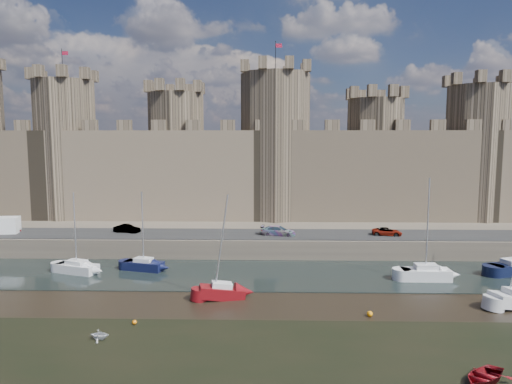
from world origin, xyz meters
TOP-DOWN VIEW (x-y plane):
  - water_channel at (0.00, 24.00)m, footprint 160.00×12.00m
  - quay at (0.00, 60.00)m, footprint 160.00×60.00m
  - road at (0.00, 34.00)m, footprint 160.00×7.00m
  - castle at (-0.64, 48.00)m, footprint 108.50×11.00m
  - car_0 at (-34.41, 34.24)m, footprint 3.33×1.44m
  - car_1 at (-18.27, 34.59)m, footprint 3.75×2.06m
  - car_2 at (2.20, 33.31)m, footprint 4.81×2.65m
  - car_3 at (16.52, 33.63)m, footprint 4.09×2.41m
  - sailboat_0 at (-20.84, 24.06)m, footprint 5.26×3.37m
  - sailboat_1 at (-13.54, 25.31)m, footprint 4.84×2.83m
  - sailboat_2 at (17.78, 22.32)m, footprint 5.14×2.07m
  - sailboat_4 at (-3.56, 16.19)m, footprint 4.55×2.54m
  - dinghy_3 at (-11.93, 6.92)m, footprint 1.71×1.54m
  - dinghy_4 at (14.22, 1.42)m, footprint 4.34×4.27m
  - buoy_1 at (-10.13, 9.89)m, footprint 0.38×0.38m
  - buoy_3 at (9.53, 12.00)m, footprint 0.50×0.50m

SIDE VIEW (x-z plane):
  - water_channel at x=0.00m, z-range 0.00..0.08m
  - buoy_1 at x=-10.13m, z-range 0.00..0.38m
  - buoy_3 at x=9.53m, z-range 0.00..0.50m
  - dinghy_4 at x=14.22m, z-range 0.00..0.74m
  - dinghy_3 at x=-11.93m, z-range 0.00..0.80m
  - sailboat_0 at x=-20.84m, z-range -3.85..5.32m
  - sailboat_4 at x=-3.56m, z-range -4.28..5.76m
  - sailboat_1 at x=-13.54m, z-range -3.81..5.30m
  - sailboat_2 at x=17.78m, z-range -4.65..6.37m
  - quay at x=0.00m, z-range 0.00..2.50m
  - road at x=0.00m, z-range 2.50..2.60m
  - car_3 at x=16.52m, z-range 2.50..3.57m
  - car_0 at x=-34.41m, z-range 2.50..3.62m
  - car_1 at x=-18.27m, z-range 2.50..3.67m
  - car_2 at x=2.20m, z-range 2.50..3.82m
  - castle at x=-0.64m, z-range -2.83..26.17m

